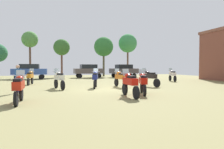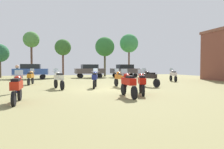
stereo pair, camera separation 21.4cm
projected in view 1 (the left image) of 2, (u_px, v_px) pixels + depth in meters
name	position (u px, v px, depth m)	size (l,w,h in m)	color
ground_plane	(101.00, 89.00, 14.65)	(44.00, 52.00, 0.02)	olive
motorcycle_2	(149.00, 77.00, 16.26)	(0.85, 2.22, 1.51)	black
motorcycle_3	(143.00, 82.00, 11.54)	(0.82, 2.05, 1.46)	black
motorcycle_4	(30.00, 77.00, 17.91)	(0.62, 2.20, 1.46)	black
motorcycle_5	(59.00, 79.00, 14.43)	(0.84, 2.18, 1.51)	black
motorcycle_6	(120.00, 78.00, 15.81)	(0.65, 2.26, 1.48)	black
motorcycle_7	(130.00, 83.00, 10.56)	(0.62, 2.31, 1.50)	black
motorcycle_8	(19.00, 87.00, 8.69)	(0.62, 2.11, 1.45)	black
motorcycle_9	(172.00, 75.00, 22.19)	(0.74, 2.17, 1.49)	black
motorcycle_10	(95.00, 78.00, 15.17)	(0.77, 2.11, 1.50)	black
car_1	(124.00, 70.00, 30.84)	(4.48, 2.27, 2.00)	black
car_3	(30.00, 70.00, 26.02)	(4.31, 1.82, 2.00)	black
car_4	(89.00, 70.00, 29.93)	(4.45, 2.18, 2.00)	black
person_1	(18.00, 77.00, 12.14)	(0.43, 0.43, 1.73)	#25264F
tree_1	(30.00, 40.00, 30.81)	(2.47, 2.47, 7.16)	brown
tree_3	(128.00, 44.00, 36.03)	(3.35, 3.35, 7.61)	brown
tree_4	(104.00, 47.00, 34.21)	(3.33, 3.33, 6.80)	#4E4A37
tree_6	(62.00, 48.00, 32.32)	(2.64, 2.64, 6.17)	brown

